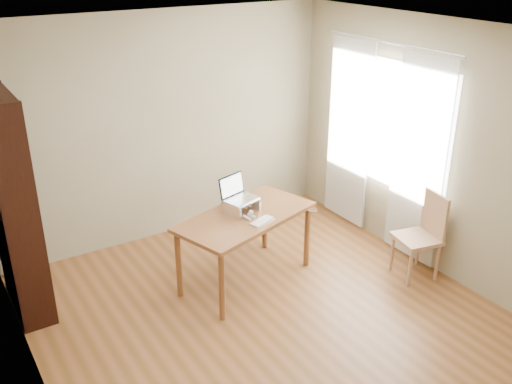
# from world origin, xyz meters

# --- Properties ---
(room) EXTENTS (4.04, 4.54, 2.64)m
(room) POSITION_xyz_m (0.03, 0.01, 1.30)
(room) COLOR brown
(room) RESTS_ON ground
(bookshelf) EXTENTS (0.30, 0.90, 2.10)m
(bookshelf) POSITION_xyz_m (-1.83, 1.55, 1.05)
(bookshelf) COLOR black
(bookshelf) RESTS_ON ground
(curtains) EXTENTS (0.03, 1.90, 2.25)m
(curtains) POSITION_xyz_m (1.92, 0.80, 1.17)
(curtains) COLOR white
(curtains) RESTS_ON ground
(desk) EXTENTS (1.56, 1.09, 0.75)m
(desk) POSITION_xyz_m (0.16, 0.82, 0.65)
(desk) COLOR brown
(desk) RESTS_ON ground
(laptop_stand) EXTENTS (0.32, 0.25, 0.13)m
(laptop_stand) POSITION_xyz_m (0.16, 0.90, 0.83)
(laptop_stand) COLOR silver
(laptop_stand) RESTS_ON desk
(laptop) EXTENTS (0.38, 0.36, 0.23)m
(laptop) POSITION_xyz_m (0.16, 0.96, 0.94)
(laptop) COLOR silver
(laptop) RESTS_ON laptop_stand
(keyboard) EXTENTS (0.29, 0.20, 0.02)m
(keyboard) POSITION_xyz_m (0.22, 0.60, 0.76)
(keyboard) COLOR silver
(keyboard) RESTS_ON desk
(coaster) EXTENTS (0.10, 0.10, 0.01)m
(coaster) POSITION_xyz_m (0.79, 0.54, 0.75)
(coaster) COLOR #55361D
(coaster) RESTS_ON desk
(cat) EXTENTS (0.25, 0.49, 0.16)m
(cat) POSITION_xyz_m (0.13, 0.93, 0.82)
(cat) COLOR #453E36
(cat) RESTS_ON desk
(chair) EXTENTS (0.48, 0.48, 0.92)m
(chair) POSITION_xyz_m (1.77, -0.04, 0.49)
(chair) COLOR tan
(chair) RESTS_ON ground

